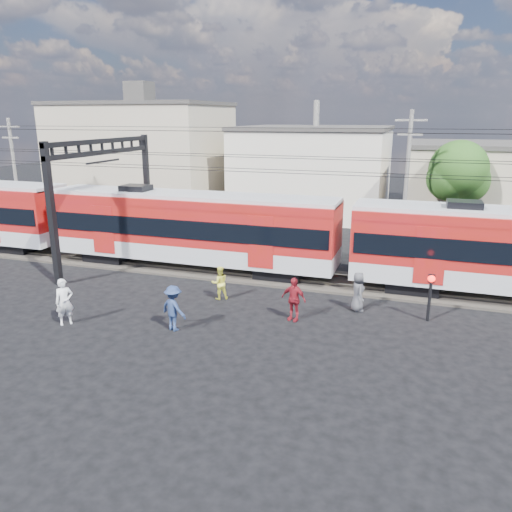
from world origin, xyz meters
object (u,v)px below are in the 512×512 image
object	(u,v)px
pedestrian_c	(174,308)
commuter_train	(194,226)
crossing_signal	(430,289)
pedestrian_a	(64,302)

from	to	relation	value
pedestrian_c	commuter_train	bearing A→B (deg)	-51.00
crossing_signal	pedestrian_c	bearing A→B (deg)	-156.75
commuter_train	pedestrian_a	xyz separation A→B (m)	(-1.74, -8.54, -1.45)
crossing_signal	commuter_train	bearing A→B (deg)	163.43
pedestrian_c	crossing_signal	xyz separation A→B (m)	(9.49, 4.07, 0.48)
pedestrian_a	pedestrian_c	size ratio (longest dim) A/B	1.04
commuter_train	pedestrian_c	world-z (taller)	commuter_train
commuter_train	crossing_signal	size ratio (longest dim) A/B	24.97
pedestrian_a	pedestrian_c	bearing A→B (deg)	-36.80
commuter_train	pedestrian_a	world-z (taller)	commuter_train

